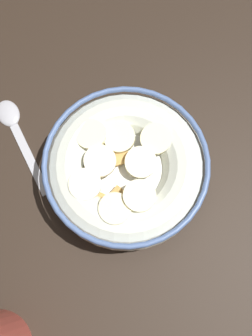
% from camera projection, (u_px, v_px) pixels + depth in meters
% --- Properties ---
extents(ground_plane, '(1.24, 1.24, 0.02)m').
position_uv_depth(ground_plane, '(126.00, 177.00, 0.50)').
color(ground_plane, black).
extents(cereal_bowl, '(0.18, 0.18, 0.05)m').
position_uv_depth(cereal_bowl, '(125.00, 169.00, 0.46)').
color(cereal_bowl, beige).
rests_on(cereal_bowl, ground_plane).
extents(spoon, '(0.12, 0.08, 0.01)m').
position_uv_depth(spoon, '(14.00, 126.00, 0.50)').
color(spoon, '#A5A5AD').
rests_on(spoon, ground_plane).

